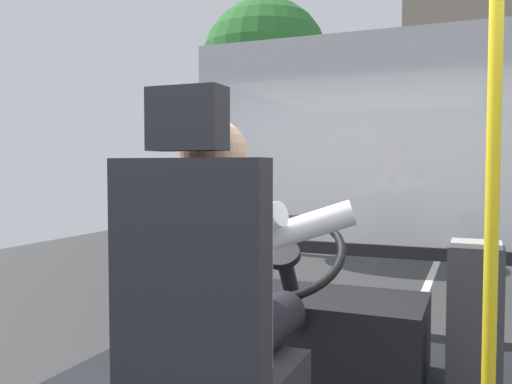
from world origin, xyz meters
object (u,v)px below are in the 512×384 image
Objects in this scene: driver_seat at (205,338)px; fare_box at (475,320)px; handrail_pole at (493,173)px; bus_driver at (221,274)px; steering_console at (315,329)px.

driver_seat reaches higher than fare_box.
fare_box is (-0.04, 0.76, -0.69)m from handrail_pole.
driver_seat is at bearing -90.00° from bus_driver.
driver_seat is 1.42m from fare_box.
steering_console is 1.52× the size of fare_box.
fare_box is at bearing 54.59° from bus_driver.
driver_seat is 0.62× the size of handrail_pole.
handrail_pole is at bearing -43.94° from steering_console.
steering_console is (0.00, 1.09, -0.50)m from bus_driver.
driver_seat is 1.17× the size of steering_console.
bus_driver is at bearing 90.00° from driver_seat.
bus_driver reaches higher than steering_console.
bus_driver is at bearing -125.41° from fare_box.
bus_driver is 0.71× the size of steering_console.
bus_driver is (0.00, 0.11, 0.18)m from driver_seat.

